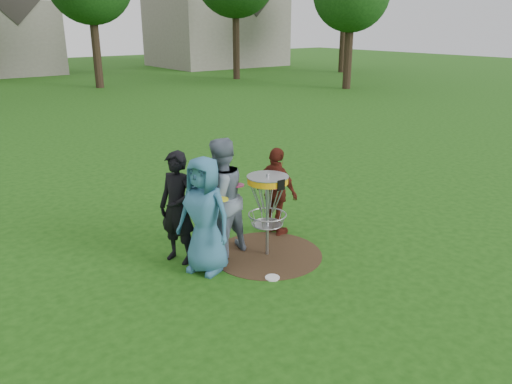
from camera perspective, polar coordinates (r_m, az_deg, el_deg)
ground at (r=8.24m, az=1.28°, el=-7.13°), size 100.00×100.00×0.00m
dirt_patch at (r=8.24m, az=1.28°, el=-7.11°), size 1.80×1.80×0.01m
player_blue at (r=7.43m, az=-5.92°, el=-2.67°), size 0.89×1.04×1.80m
player_black at (r=7.79m, az=-8.93°, el=-1.80°), size 0.65×0.77×1.79m
player_grey at (r=7.93m, az=-4.15°, el=-0.68°), size 1.05×0.88×1.93m
player_maroon at (r=8.75m, az=2.35°, el=0.03°), size 0.50×0.97×1.58m
disc_on_grass at (r=7.52m, az=1.88°, el=-9.77°), size 0.22×0.22×0.02m
disc_golf_basket at (r=7.85m, az=1.34°, el=-0.43°), size 0.66×0.67×1.38m
held_discs at (r=7.85m, az=-2.64°, el=0.08°), size 1.66×0.65×0.23m
house_row at (r=39.97m, az=-25.13°, el=17.97°), size 44.50×10.65×11.62m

